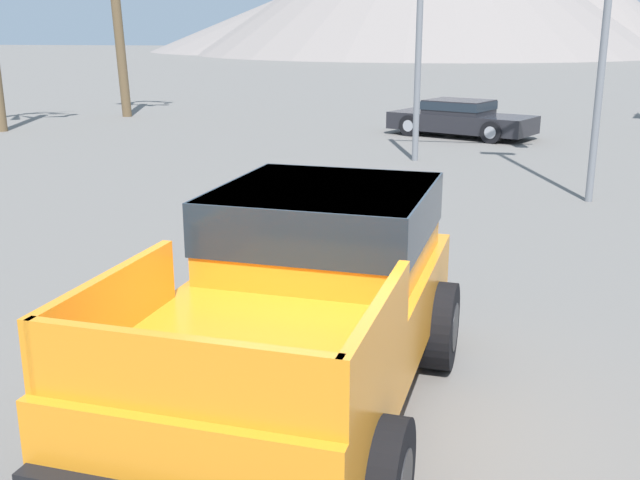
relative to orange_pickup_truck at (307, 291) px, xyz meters
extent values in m
plane|color=slate|center=(0.40, -0.12, -1.07)|extent=(320.00, 320.00, 0.00)
cube|color=orange|center=(-0.03, -0.31, -0.25)|extent=(2.37, 4.64, 0.65)
cube|color=orange|center=(0.05, 0.59, 0.45)|extent=(2.00, 2.12, 0.73)
cube|color=#1E2833|center=(0.05, 0.59, 0.58)|extent=(2.05, 2.16, 0.47)
cube|color=orange|center=(-1.09, -1.48, 0.32)|extent=(0.23, 1.80, 0.48)
cube|color=orange|center=(0.83, -1.64, 0.32)|extent=(0.23, 1.80, 0.48)
cube|color=orange|center=(-0.20, -2.41, 0.32)|extent=(1.93, 0.24, 0.48)
cube|color=black|center=(0.16, 1.98, -0.45)|extent=(1.97, 0.32, 0.24)
cylinder|color=black|center=(-0.94, 1.16, -0.63)|extent=(0.38, 0.89, 0.87)
cylinder|color=#232326|center=(-0.94, 1.16, -0.63)|extent=(0.37, 0.50, 0.48)
cylinder|color=black|center=(1.12, 1.00, -0.63)|extent=(0.38, 0.89, 0.87)
cylinder|color=#232326|center=(1.12, 1.00, -0.63)|extent=(0.37, 0.50, 0.48)
cylinder|color=black|center=(-1.17, -1.61, -0.63)|extent=(0.38, 0.89, 0.87)
cylinder|color=#232326|center=(-1.17, -1.61, -0.63)|extent=(0.37, 0.50, 0.48)
cube|color=#232328|center=(0.93, 18.25, -0.61)|extent=(4.82, 3.46, 0.54)
cube|color=#232328|center=(0.83, 18.29, -0.13)|extent=(2.36, 2.19, 0.43)
cube|color=#1E2833|center=(0.83, 18.29, -0.08)|extent=(2.41, 2.24, 0.26)
cylinder|color=black|center=(2.55, 18.44, -0.73)|extent=(0.70, 0.48, 0.67)
cylinder|color=#9E9EA3|center=(2.55, 18.44, -0.73)|extent=(0.43, 0.36, 0.37)
cylinder|color=black|center=(1.85, 16.90, -0.73)|extent=(0.70, 0.48, 0.67)
cylinder|color=#9E9EA3|center=(1.85, 16.90, -0.73)|extent=(0.43, 0.36, 0.37)
cylinder|color=black|center=(0.01, 19.59, -0.73)|extent=(0.70, 0.48, 0.67)
cylinder|color=#9E9EA3|center=(0.01, 19.59, -0.73)|extent=(0.43, 0.36, 0.37)
cylinder|color=black|center=(-0.69, 18.05, -0.73)|extent=(0.70, 0.48, 0.67)
cylinder|color=#9E9EA3|center=(-0.69, 18.05, -0.73)|extent=(0.43, 0.36, 0.37)
cylinder|color=slate|center=(-0.12, 13.35, 1.89)|extent=(0.16, 0.16, 5.90)
cylinder|color=brown|center=(-12.06, 21.16, 3.26)|extent=(0.36, 0.99, 8.65)
cone|color=gray|center=(-19.97, 121.19, 5.46)|extent=(65.19, 65.19, 13.05)
camera|label=1|loc=(1.36, -6.01, 2.19)|focal=42.00mm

